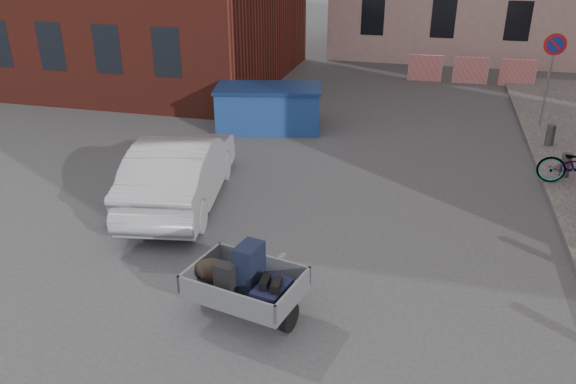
# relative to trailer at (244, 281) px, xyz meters

# --- Properties ---
(ground) EXTENTS (120.00, 120.00, 0.00)m
(ground) POSITION_rel_trailer_xyz_m (-0.50, 1.11, -0.61)
(ground) COLOR #38383A
(ground) RESTS_ON ground
(no_parking_sign) EXTENTS (0.60, 0.09, 2.65)m
(no_parking_sign) POSITION_rel_trailer_xyz_m (5.50, 10.60, 1.41)
(no_parking_sign) COLOR gray
(no_parking_sign) RESTS_ON sidewalk
(barriers) EXTENTS (4.70, 0.18, 1.00)m
(barriers) POSITION_rel_trailer_xyz_m (3.70, 16.11, -0.11)
(barriers) COLOR red
(barriers) RESTS_ON ground
(trailer) EXTENTS (1.80, 1.94, 1.20)m
(trailer) POSITION_rel_trailer_xyz_m (0.00, 0.00, 0.00)
(trailer) COLOR black
(trailer) RESTS_ON ground
(dumpster) EXTENTS (3.29, 2.17, 1.27)m
(dumpster) POSITION_rel_trailer_xyz_m (-2.20, 8.69, 0.03)
(dumpster) COLOR navy
(dumpster) RESTS_ON ground
(silver_car) EXTENTS (2.31, 4.64, 1.46)m
(silver_car) POSITION_rel_trailer_xyz_m (-2.57, 3.47, 0.12)
(silver_car) COLOR #9B9DA2
(silver_car) RESTS_ON ground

